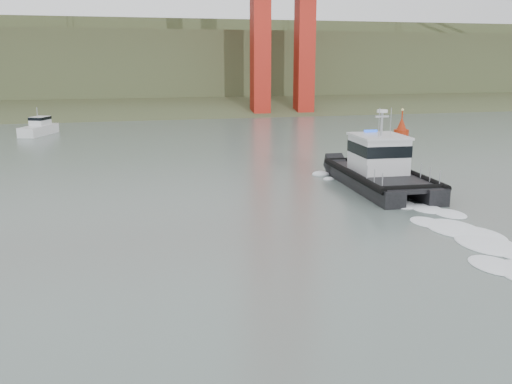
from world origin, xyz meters
TOP-DOWN VIEW (x-y plane):
  - ground at (0.00, 0.00)m, footprint 400.00×400.00m
  - headlands at (0.00, 125.50)m, footprint 500.00×105.36m
  - patrol_boat at (11.75, 16.55)m, footprint 5.38×12.84m
  - motorboat at (-16.73, 56.48)m, footprint 4.65×7.01m
  - nav_buoy at (27.50, 42.12)m, footprint 1.85×1.85m

SIDE VIEW (x-z plane):
  - ground at x=0.00m, z-range 0.00..0.00m
  - motorboat at x=-16.73m, z-range -0.92..2.75m
  - nav_buoy at x=27.50m, z-range -0.91..2.94m
  - patrol_boat at x=11.75m, z-range -1.52..4.58m
  - headlands at x=0.00m, z-range -6.52..20.61m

